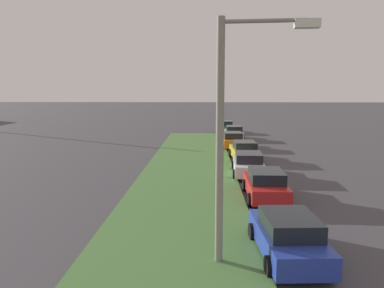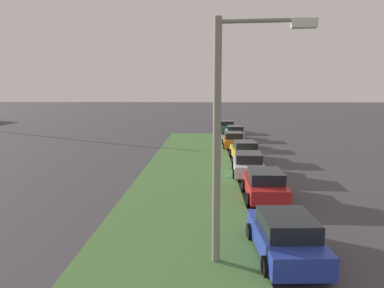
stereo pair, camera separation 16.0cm
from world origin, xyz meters
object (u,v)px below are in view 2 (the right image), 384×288
object	(u,v)px
parked_car_white	(248,164)
streetlight	(229,125)
parked_car_red	(265,185)
parked_car_green	(226,127)
parked_car_orange	(233,140)
parked_car_yellow	(245,151)
parked_car_silver	(235,133)
parked_car_blue	(286,236)

from	to	relation	value
parked_car_white	streetlight	bearing A→B (deg)	173.63
parked_car_red	parked_car_green	distance (m)	29.17
parked_car_orange	streetlight	distance (m)	24.24
parked_car_green	streetlight	world-z (taller)	streetlight
parked_car_yellow	parked_car_green	distance (m)	18.75
streetlight	parked_car_white	bearing A→B (deg)	-9.06
parked_car_orange	parked_car_silver	distance (m)	6.03
parked_car_red	parked_car_blue	bearing A→B (deg)	177.70
parked_car_blue	parked_car_red	bearing A→B (deg)	-6.24
streetlight	parked_car_orange	bearing A→B (deg)	-4.43
parked_car_silver	streetlight	xyz separation A→B (m)	(-29.89, 2.42, 3.67)
parked_car_red	parked_car_orange	size ratio (longest dim) A/B	1.00
parked_car_silver	streetlight	bearing A→B (deg)	174.84
parked_car_blue	streetlight	world-z (taller)	streetlight
parked_car_blue	parked_car_orange	xyz separation A→B (m)	(23.30, 0.07, 0.00)
parked_car_red	parked_car_white	world-z (taller)	same
parked_car_orange	streetlight	bearing A→B (deg)	175.65
parked_car_green	streetlight	distance (m)	36.69
parked_car_blue	parked_car_yellow	distance (m)	17.12
parked_car_white	parked_car_yellow	bearing A→B (deg)	-0.40
parked_car_blue	parked_car_white	world-z (taller)	same
parked_car_orange	parked_car_green	distance (m)	12.57
parked_car_white	parked_car_yellow	xyz separation A→B (m)	(5.22, -0.28, 0.00)
parked_car_white	parked_car_silver	bearing A→B (deg)	1.30
parked_car_orange	parked_car_silver	xyz separation A→B (m)	(6.00, -0.57, 0.00)
parked_car_yellow	streetlight	bearing A→B (deg)	169.91
parked_car_blue	parked_car_red	xyz separation A→B (m)	(6.69, -0.34, 0.00)
parked_car_white	parked_car_orange	distance (m)	11.41
parked_car_white	parked_car_yellow	distance (m)	5.23
parked_car_blue	parked_car_green	distance (m)	35.86
parked_car_silver	parked_car_white	bearing A→B (deg)	178.07
parked_car_yellow	parked_car_green	world-z (taller)	same
parked_car_white	parked_car_silver	size ratio (longest dim) A/B	1.01
parked_car_blue	parked_car_red	world-z (taller)	same
parked_car_yellow	streetlight	size ratio (longest dim) A/B	0.58
parked_car_blue	parked_car_orange	bearing A→B (deg)	-3.13
parked_car_red	parked_car_orange	world-z (taller)	same
parked_car_white	streetlight	size ratio (longest dim) A/B	0.58
parked_car_orange	parked_car_silver	world-z (taller)	same
parked_car_blue	parked_car_white	bearing A→B (deg)	-3.67
parked_car_white	parked_car_green	distance (m)	23.97
parked_car_white	streetlight	distance (m)	13.17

